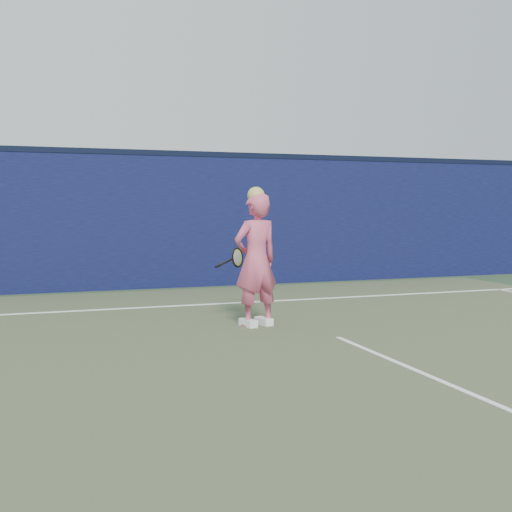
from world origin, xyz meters
name	(u,v)px	position (x,y,z in m)	size (l,w,h in m)	color
ground	(382,357)	(0.00, 0.00, 0.00)	(80.00, 80.00, 0.00)	#273B24
backstop_wall	(213,222)	(0.00, 6.50, 1.25)	(24.00, 0.40, 2.50)	#0C0C35
wall_cap	(213,155)	(0.00, 6.50, 2.55)	(24.00, 0.42, 0.10)	black
player	(256,260)	(-0.65, 2.05, 0.86)	(0.70, 0.55, 1.79)	#CB4F6F
racket	(236,258)	(-0.78, 2.50, 0.85)	(0.48, 0.28, 0.28)	black
court_lines	(399,363)	(0.00, -0.33, 0.01)	(11.00, 12.04, 0.01)	white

